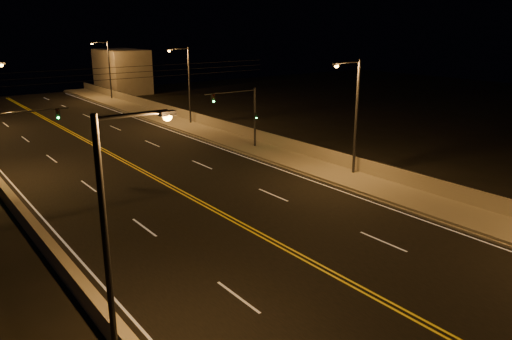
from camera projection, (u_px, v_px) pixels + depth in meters
road at (210, 207)px, 30.18m from camera, size 18.00×120.00×0.02m
sidewalk at (336, 174)px, 36.33m from camera, size 3.60×120.00×0.30m
curb at (318, 180)px, 35.28m from camera, size 0.14×120.00×0.15m
parapet_wall at (352, 162)px, 37.09m from camera, size 0.30×120.00×1.00m
jersey_barrier at (43, 240)px, 24.55m from camera, size 0.45×120.00×0.90m
distant_building_right at (122, 71)px, 79.82m from camera, size 6.00×10.00×6.79m
parapet_rail at (353, 155)px, 36.94m from camera, size 0.06×120.00×0.06m
lane_markings at (210, 208)px, 30.12m from camera, size 17.32×116.00×0.00m
streetlight_1 at (354, 110)px, 34.86m from camera, size 2.55×0.28×8.36m
streetlight_2 at (187, 81)px, 53.24m from camera, size 2.55×0.28×8.36m
streetlight_3 at (107, 66)px, 71.05m from camera, size 2.55×0.28×8.36m
streetlight_4 at (115, 230)px, 14.67m from camera, size 2.55×0.28×8.36m
traffic_signal_right at (245, 111)px, 42.77m from camera, size 5.11×0.31×5.43m
traffic_signal_left at (9, 140)px, 32.09m from camera, size 5.11×0.31×5.43m
overhead_wires at (137, 72)px, 35.41m from camera, size 22.00×0.03×0.83m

